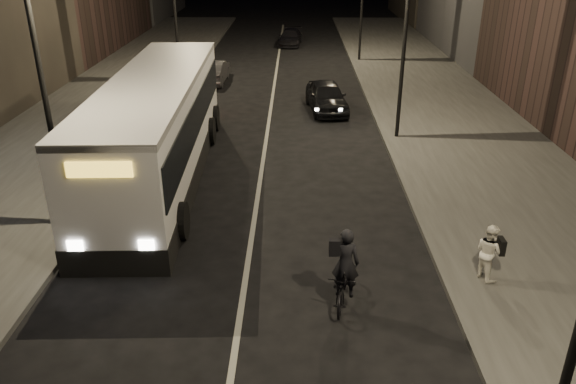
{
  "coord_description": "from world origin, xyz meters",
  "views": [
    {
      "loc": [
        1.27,
        -10.91,
        8.1
      ],
      "look_at": [
        1.07,
        3.33,
        1.5
      ],
      "focal_mm": 35.0,
      "sensor_mm": 36.0,
      "label": 1
    }
  ],
  "objects_px": {
    "car_mid": "(213,71)",
    "car_far": "(290,37)",
    "car_near": "(327,97)",
    "pedestrian_woman": "(489,252)",
    "city_bus": "(158,124)",
    "streetlight_left_near": "(46,47)",
    "cyclist_on_bicycle": "(344,279)",
    "streetlight_right_mid": "(400,10)"
  },
  "relations": [
    {
      "from": "car_near",
      "to": "streetlight_left_near",
      "type": "bearing_deg",
      "value": -130.88
    },
    {
      "from": "streetlight_right_mid",
      "to": "city_bus",
      "type": "bearing_deg",
      "value": -155.72
    },
    {
      "from": "city_bus",
      "to": "cyclist_on_bicycle",
      "type": "height_order",
      "value": "city_bus"
    },
    {
      "from": "car_near",
      "to": "city_bus",
      "type": "bearing_deg",
      "value": -134.98
    },
    {
      "from": "city_bus",
      "to": "pedestrian_woman",
      "type": "distance_m",
      "value": 11.89
    },
    {
      "from": "car_far",
      "to": "pedestrian_woman",
      "type": "bearing_deg",
      "value": -75.48
    },
    {
      "from": "car_near",
      "to": "car_far",
      "type": "distance_m",
      "value": 18.11
    },
    {
      "from": "pedestrian_woman",
      "to": "streetlight_right_mid",
      "type": "bearing_deg",
      "value": -18.78
    },
    {
      "from": "streetlight_right_mid",
      "to": "car_near",
      "type": "relative_size",
      "value": 1.9
    },
    {
      "from": "city_bus",
      "to": "car_near",
      "type": "relative_size",
      "value": 3.17
    },
    {
      "from": "streetlight_left_near",
      "to": "pedestrian_woman",
      "type": "height_order",
      "value": "streetlight_left_near"
    },
    {
      "from": "streetlight_right_mid",
      "to": "car_mid",
      "type": "height_order",
      "value": "streetlight_right_mid"
    },
    {
      "from": "car_near",
      "to": "car_far",
      "type": "relative_size",
      "value": 1.04
    },
    {
      "from": "cyclist_on_bicycle",
      "to": "car_far",
      "type": "xyz_separation_m",
      "value": [
        -1.63,
        34.06,
        -0.11
      ]
    },
    {
      "from": "pedestrian_woman",
      "to": "car_near",
      "type": "relative_size",
      "value": 0.35
    },
    {
      "from": "streetlight_left_near",
      "to": "cyclist_on_bicycle",
      "type": "xyz_separation_m",
      "value": [
        7.76,
        -3.79,
        -4.66
      ]
    },
    {
      "from": "pedestrian_woman",
      "to": "city_bus",
      "type": "bearing_deg",
      "value": 32.15
    },
    {
      "from": "car_mid",
      "to": "car_far",
      "type": "distance_m",
      "value": 13.09
    },
    {
      "from": "car_near",
      "to": "cyclist_on_bicycle",
      "type": "bearing_deg",
      "value": -98.67
    },
    {
      "from": "streetlight_right_mid",
      "to": "pedestrian_woman",
      "type": "bearing_deg",
      "value": -85.99
    },
    {
      "from": "cyclist_on_bicycle",
      "to": "pedestrian_woman",
      "type": "relative_size",
      "value": 1.43
    },
    {
      "from": "cyclist_on_bicycle",
      "to": "streetlight_right_mid",
      "type": "bearing_deg",
      "value": 86.39
    },
    {
      "from": "streetlight_right_mid",
      "to": "car_mid",
      "type": "xyz_separation_m",
      "value": [
        -8.93,
        9.95,
        -4.68
      ]
    },
    {
      "from": "streetlight_right_mid",
      "to": "streetlight_left_near",
      "type": "height_order",
      "value": "same"
    },
    {
      "from": "streetlight_right_mid",
      "to": "car_far",
      "type": "relative_size",
      "value": 1.98
    },
    {
      "from": "streetlight_left_near",
      "to": "cyclist_on_bicycle",
      "type": "distance_m",
      "value": 9.81
    },
    {
      "from": "car_mid",
      "to": "cyclist_on_bicycle",
      "type": "bearing_deg",
      "value": 107.0
    },
    {
      "from": "car_mid",
      "to": "streetlight_left_near",
      "type": "bearing_deg",
      "value": 85.99
    },
    {
      "from": "streetlight_left_near",
      "to": "city_bus",
      "type": "relative_size",
      "value": 0.6
    },
    {
      "from": "streetlight_left_near",
      "to": "car_mid",
      "type": "distance_m",
      "value": 18.63
    },
    {
      "from": "streetlight_left_near",
      "to": "cyclist_on_bicycle",
      "type": "height_order",
      "value": "streetlight_left_near"
    },
    {
      "from": "pedestrian_woman",
      "to": "car_mid",
      "type": "distance_m",
      "value": 22.93
    },
    {
      "from": "car_mid",
      "to": "city_bus",
      "type": "bearing_deg",
      "value": 91.51
    },
    {
      "from": "streetlight_left_near",
      "to": "city_bus",
      "type": "bearing_deg",
      "value": 66.43
    },
    {
      "from": "car_near",
      "to": "pedestrian_woman",
      "type": "bearing_deg",
      "value": -85.04
    },
    {
      "from": "cyclist_on_bicycle",
      "to": "car_near",
      "type": "height_order",
      "value": "cyclist_on_bicycle"
    },
    {
      "from": "car_mid",
      "to": "car_far",
      "type": "bearing_deg",
      "value": -108.14
    },
    {
      "from": "car_near",
      "to": "car_mid",
      "type": "bearing_deg",
      "value": 130.99
    },
    {
      "from": "streetlight_left_near",
      "to": "car_near",
      "type": "relative_size",
      "value": 1.9
    },
    {
      "from": "car_far",
      "to": "cyclist_on_bicycle",
      "type": "bearing_deg",
      "value": -81.82
    },
    {
      "from": "cyclist_on_bicycle",
      "to": "car_far",
      "type": "bearing_deg",
      "value": 102.97
    },
    {
      "from": "car_far",
      "to": "streetlight_left_near",
      "type": "bearing_deg",
      "value": -96.01
    }
  ]
}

